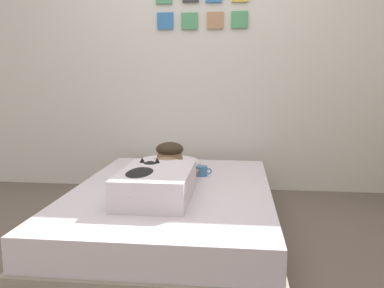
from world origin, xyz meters
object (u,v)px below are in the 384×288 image
(person_lying, at_px, (161,176))
(cell_phone, at_px, (136,189))
(dog, at_px, (141,184))
(pillow, at_px, (169,162))
(coffee_cup, at_px, (202,171))
(bed, at_px, (173,210))

(person_lying, xyz_separation_m, cell_phone, (-0.17, 0.04, -0.10))
(dog, xyz_separation_m, cell_phone, (-0.09, 0.23, -0.10))
(cell_phone, bearing_deg, pillow, 79.82)
(coffee_cup, height_order, cell_phone, coffee_cup)
(person_lying, bearing_deg, cell_phone, 165.51)
(person_lying, relative_size, cell_phone, 6.57)
(pillow, relative_size, person_lying, 0.57)
(pillow, bearing_deg, person_lying, -85.19)
(dog, relative_size, cell_phone, 4.11)
(dog, bearing_deg, cell_phone, 111.37)
(bed, height_order, person_lying, person_lying)
(pillow, height_order, person_lying, person_lying)
(coffee_cup, bearing_deg, bed, -115.62)
(coffee_cup, bearing_deg, person_lying, -115.17)
(pillow, distance_m, dog, 0.87)
(bed, relative_size, pillow, 3.78)
(pillow, bearing_deg, cell_phone, -100.18)
(bed, xyz_separation_m, pillow, (-0.11, 0.56, 0.21))
(bed, distance_m, coffee_cup, 0.43)
(pillow, distance_m, coffee_cup, 0.35)
(pillow, xyz_separation_m, dog, (-0.02, -0.87, 0.05))
(pillow, height_order, cell_phone, pillow)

